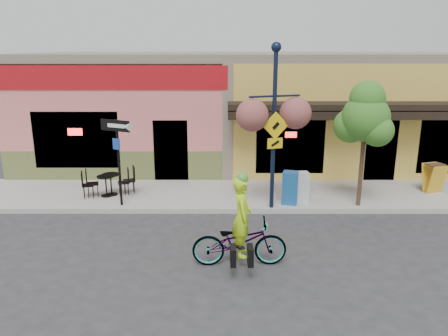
# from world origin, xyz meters

# --- Properties ---
(ground) EXTENTS (90.00, 90.00, 0.00)m
(ground) POSITION_xyz_m (0.00, 0.00, 0.00)
(ground) COLOR #2D2D30
(ground) RESTS_ON ground
(sidewalk) EXTENTS (24.00, 3.00, 0.15)m
(sidewalk) POSITION_xyz_m (0.00, 2.00, 0.07)
(sidewalk) COLOR #9E9B93
(sidewalk) RESTS_ON ground
(curb) EXTENTS (24.00, 0.12, 0.15)m
(curb) POSITION_xyz_m (0.00, 0.55, 0.07)
(curb) COLOR #A8A59E
(curb) RESTS_ON ground
(building) EXTENTS (18.20, 8.20, 4.50)m
(building) POSITION_xyz_m (0.00, 7.50, 2.25)
(building) COLOR #D56D69
(building) RESTS_ON ground
(bicycle) EXTENTS (2.13, 0.81, 1.11)m
(bicycle) POSITION_xyz_m (-0.78, -2.60, 0.55)
(bicycle) COLOR maroon
(bicycle) RESTS_ON ground
(cyclist_rider) EXTENTS (0.46, 0.67, 1.81)m
(cyclist_rider) POSITION_xyz_m (-0.73, -2.60, 0.90)
(cyclist_rider) COLOR #B7EA18
(cyclist_rider) RESTS_ON ground
(lamp_post) EXTENTS (1.62, 1.02, 4.74)m
(lamp_post) POSITION_xyz_m (0.28, 0.65, 2.52)
(lamp_post) COLOR black
(lamp_post) RESTS_ON sidewalk
(one_way_sign) EXTENTS (0.99, 0.61, 2.59)m
(one_way_sign) POSITION_xyz_m (-4.21, 0.83, 1.45)
(one_way_sign) COLOR black
(one_way_sign) RESTS_ON sidewalk
(cafe_set_left) EXTENTS (1.67, 1.17, 0.91)m
(cafe_set_left) POSITION_xyz_m (-4.74, 1.76, 0.60)
(cafe_set_left) COLOR black
(cafe_set_left) RESTS_ON sidewalk
(cafe_set_right) EXTENTS (1.59, 1.08, 0.87)m
(cafe_set_right) POSITION_xyz_m (-4.87, 1.65, 0.58)
(cafe_set_right) COLOR black
(cafe_set_right) RESTS_ON sidewalk
(newspaper_box_blue) EXTENTS (0.53, 0.49, 1.00)m
(newspaper_box_blue) POSITION_xyz_m (0.87, 0.97, 0.65)
(newspaper_box_blue) COLOR #185292
(newspaper_box_blue) RESTS_ON sidewalk
(newspaper_box_grey) EXTENTS (0.46, 0.42, 0.91)m
(newspaper_box_grey) POSITION_xyz_m (1.24, 1.22, 0.61)
(newspaper_box_grey) COLOR silver
(newspaper_box_grey) RESTS_ON sidewalk
(street_tree) EXTENTS (1.93, 1.93, 3.74)m
(street_tree) POSITION_xyz_m (2.92, 0.83, 2.02)
(street_tree) COLOR #3D7A26
(street_tree) RESTS_ON sidewalk
(sandwich_board) EXTENTS (0.68, 0.57, 0.96)m
(sandwich_board) POSITION_xyz_m (5.74, 1.87, 0.63)
(sandwich_board) COLOR gold
(sandwich_board) RESTS_ON sidewalk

